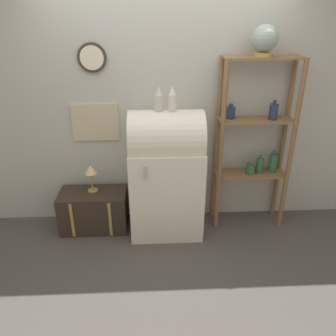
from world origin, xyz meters
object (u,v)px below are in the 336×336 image
(suitcase_trunk, at_px, (94,210))
(vase_center, at_px, (172,99))
(vase_left, at_px, (159,99))
(globe, at_px, (265,39))
(desk_lamp, at_px, (91,172))
(refrigerator, at_px, (166,173))

(suitcase_trunk, bearing_deg, vase_center, -4.46)
(vase_left, bearing_deg, vase_center, -6.68)
(suitcase_trunk, xyz_separation_m, globe, (1.71, 0.03, 1.76))
(vase_center, bearing_deg, desk_lamp, 173.19)
(vase_left, xyz_separation_m, desk_lamp, (-0.73, 0.09, -0.79))
(vase_left, distance_m, vase_center, 0.13)
(suitcase_trunk, height_order, desk_lamp, desk_lamp)
(suitcase_trunk, height_order, vase_left, vase_left)
(globe, bearing_deg, vase_left, -175.10)
(refrigerator, relative_size, desk_lamp, 4.43)
(globe, bearing_deg, vase_center, -173.38)
(globe, relative_size, vase_left, 1.21)
(refrigerator, xyz_separation_m, vase_center, (0.06, -0.01, 0.77))
(vase_left, bearing_deg, refrigerator, -1.74)
(vase_left, relative_size, desk_lamp, 0.76)
(refrigerator, bearing_deg, suitcase_trunk, 176.12)
(refrigerator, distance_m, desk_lamp, 0.80)
(desk_lamp, bearing_deg, vase_center, -6.81)
(vase_center, bearing_deg, suitcase_trunk, 175.54)
(refrigerator, height_order, suitcase_trunk, refrigerator)
(suitcase_trunk, relative_size, vase_center, 2.99)
(vase_left, height_order, desk_lamp, vase_left)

